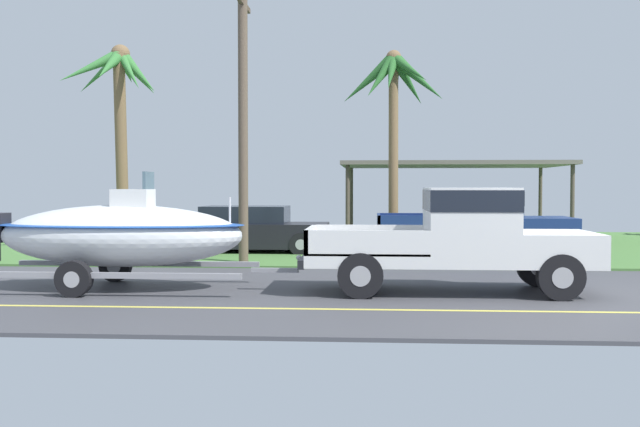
{
  "coord_description": "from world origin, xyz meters",
  "views": [
    {
      "loc": [
        -3.23,
        -13.53,
        1.95
      ],
      "look_at": [
        -4.18,
        0.34,
        1.44
      ],
      "focal_mm": 41.76,
      "sensor_mm": 36.0,
      "label": 1
    }
  ],
  "objects_px": {
    "pickup_truck_towing": "(467,235)",
    "parked_sedan_near": "(251,230)",
    "palm_tree_mid": "(119,93)",
    "utility_pole": "(243,116)",
    "palm_tree_near_right": "(393,90)",
    "boat_on_trailer": "(120,235)",
    "carport_awning": "(452,166)",
    "parked_pickup_background": "(486,220)"
  },
  "relations": [
    {
      "from": "palm_tree_near_right",
      "to": "utility_pole",
      "type": "bearing_deg",
      "value": -133.21
    },
    {
      "from": "pickup_truck_towing",
      "to": "carport_awning",
      "type": "height_order",
      "value": "carport_awning"
    },
    {
      "from": "pickup_truck_towing",
      "to": "palm_tree_near_right",
      "type": "relative_size",
      "value": 0.9
    },
    {
      "from": "palm_tree_near_right",
      "to": "utility_pole",
      "type": "relative_size",
      "value": 0.85
    },
    {
      "from": "parked_sedan_near",
      "to": "carport_awning",
      "type": "distance_m",
      "value": 8.72
    },
    {
      "from": "parked_pickup_background",
      "to": "palm_tree_near_right",
      "type": "height_order",
      "value": "palm_tree_near_right"
    },
    {
      "from": "palm_tree_mid",
      "to": "pickup_truck_towing",
      "type": "bearing_deg",
      "value": -40.17
    },
    {
      "from": "pickup_truck_towing",
      "to": "utility_pole",
      "type": "xyz_separation_m",
      "value": [
        -4.96,
        4.61,
        2.64
      ]
    },
    {
      "from": "boat_on_trailer",
      "to": "palm_tree_mid",
      "type": "relative_size",
      "value": 0.98
    },
    {
      "from": "boat_on_trailer",
      "to": "carport_awning",
      "type": "height_order",
      "value": "carport_awning"
    },
    {
      "from": "parked_pickup_background",
      "to": "carport_awning",
      "type": "relative_size",
      "value": 0.7
    },
    {
      "from": "pickup_truck_towing",
      "to": "utility_pole",
      "type": "relative_size",
      "value": 0.77
    },
    {
      "from": "pickup_truck_towing",
      "to": "palm_tree_near_right",
      "type": "bearing_deg",
      "value": 97.29
    },
    {
      "from": "boat_on_trailer",
      "to": "parked_pickup_background",
      "type": "distance_m",
      "value": 10.28
    },
    {
      "from": "pickup_truck_towing",
      "to": "parked_pickup_background",
      "type": "relative_size",
      "value": 1.0
    },
    {
      "from": "pickup_truck_towing",
      "to": "parked_sedan_near",
      "type": "bearing_deg",
      "value": 124.32
    },
    {
      "from": "parked_sedan_near",
      "to": "palm_tree_near_right",
      "type": "bearing_deg",
      "value": 13.5
    },
    {
      "from": "palm_tree_mid",
      "to": "parked_pickup_background",
      "type": "bearing_deg",
      "value": -6.15
    },
    {
      "from": "palm_tree_mid",
      "to": "carport_awning",
      "type": "bearing_deg",
      "value": 28.28
    },
    {
      "from": "carport_awning",
      "to": "palm_tree_mid",
      "type": "distance_m",
      "value": 11.87
    },
    {
      "from": "parked_sedan_near",
      "to": "palm_tree_mid",
      "type": "xyz_separation_m",
      "value": [
        -3.92,
        0.04,
        4.03
      ]
    },
    {
      "from": "carport_awning",
      "to": "utility_pole",
      "type": "height_order",
      "value": "utility_pole"
    },
    {
      "from": "palm_tree_mid",
      "to": "palm_tree_near_right",
      "type": "bearing_deg",
      "value": 6.73
    },
    {
      "from": "carport_awning",
      "to": "utility_pole",
      "type": "bearing_deg",
      "value": -125.01
    },
    {
      "from": "boat_on_trailer",
      "to": "parked_pickup_background",
      "type": "height_order",
      "value": "boat_on_trailer"
    },
    {
      "from": "carport_awning",
      "to": "palm_tree_mid",
      "type": "relative_size",
      "value": 1.28
    },
    {
      "from": "pickup_truck_towing",
      "to": "parked_pickup_background",
      "type": "bearing_deg",
      "value": 78.49
    },
    {
      "from": "pickup_truck_towing",
      "to": "palm_tree_mid",
      "type": "xyz_separation_m",
      "value": [
        -9.18,
        7.75,
        3.65
      ]
    },
    {
      "from": "parked_pickup_background",
      "to": "palm_tree_mid",
      "type": "xyz_separation_m",
      "value": [
        -10.53,
        1.13,
        3.68
      ]
    },
    {
      "from": "carport_awning",
      "to": "palm_tree_mid",
      "type": "xyz_separation_m",
      "value": [
        -10.3,
        -5.54,
        2.01
      ]
    },
    {
      "from": "pickup_truck_towing",
      "to": "palm_tree_near_right",
      "type": "height_order",
      "value": "palm_tree_near_right"
    },
    {
      "from": "parked_sedan_near",
      "to": "carport_awning",
      "type": "relative_size",
      "value": 0.56
    },
    {
      "from": "carport_awning",
      "to": "utility_pole",
      "type": "xyz_separation_m",
      "value": [
        -6.08,
        -8.68,
        1.0
      ]
    },
    {
      "from": "parked_sedan_near",
      "to": "palm_tree_mid",
      "type": "distance_m",
      "value": 5.62
    },
    {
      "from": "pickup_truck_towing",
      "to": "parked_sedan_near",
      "type": "relative_size",
      "value": 1.25
    },
    {
      "from": "parked_sedan_near",
      "to": "carport_awning",
      "type": "height_order",
      "value": "carport_awning"
    },
    {
      "from": "parked_sedan_near",
      "to": "boat_on_trailer",
      "type": "bearing_deg",
      "value": -99.31
    },
    {
      "from": "pickup_truck_towing",
      "to": "boat_on_trailer",
      "type": "xyz_separation_m",
      "value": [
        -6.52,
        0.0,
        -0.03
      ]
    },
    {
      "from": "boat_on_trailer",
      "to": "palm_tree_near_right",
      "type": "height_order",
      "value": "palm_tree_near_right"
    },
    {
      "from": "boat_on_trailer",
      "to": "palm_tree_mid",
      "type": "xyz_separation_m",
      "value": [
        -2.65,
        7.75,
        3.68
      ]
    },
    {
      "from": "pickup_truck_towing",
      "to": "utility_pole",
      "type": "bearing_deg",
      "value": 137.1
    },
    {
      "from": "parked_sedan_near",
      "to": "palm_tree_near_right",
      "type": "distance_m",
      "value": 5.96
    }
  ]
}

